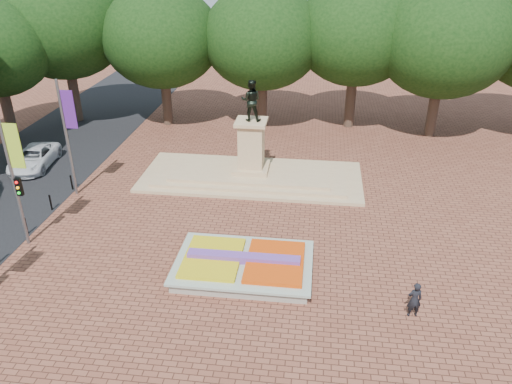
{
  "coord_description": "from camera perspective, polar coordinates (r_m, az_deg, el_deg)",
  "views": [
    {
      "loc": [
        3.97,
        -20.73,
        13.83
      ],
      "look_at": [
        1.08,
        1.84,
        2.2
      ],
      "focal_mm": 35.0,
      "sensor_mm": 36.0,
      "label": 1
    }
  ],
  "objects": [
    {
      "name": "asphalt_street",
      "position": [
        34.83,
        -26.53,
        0.67
      ],
      "size": [
        9.0,
        90.0,
        0.02
      ],
      "primitive_type": "cube",
      "color": "black",
      "rests_on": "ground"
    },
    {
      "name": "flower_bed",
      "position": [
        23.25,
        -1.35,
        -8.29
      ],
      "size": [
        6.3,
        4.3,
        0.91
      ],
      "color": "gray",
      "rests_on": "ground"
    },
    {
      "name": "monument",
      "position": [
        31.76,
        -0.53,
        3.02
      ],
      "size": [
        14.0,
        6.0,
        6.4
      ],
      "color": "tan",
      "rests_on": "ground"
    },
    {
      "name": "pedestrian",
      "position": [
        21.53,
        17.65,
        -11.65
      ],
      "size": [
        0.66,
        0.49,
        1.63
      ],
      "primitive_type": "imported",
      "rotation": [
        0.0,
        0.0,
        3.32
      ],
      "color": "black",
      "rests_on": "ground"
    },
    {
      "name": "ground",
      "position": [
        25.24,
        -2.99,
        -6.2
      ],
      "size": [
        90.0,
        90.0,
        0.0
      ],
      "primitive_type": "plane",
      "color": "brown",
      "rests_on": "ground"
    },
    {
      "name": "tree_row_back",
      "position": [
        39.42,
        4.99,
        16.52
      ],
      "size": [
        44.8,
        8.8,
        10.43
      ],
      "color": "#3D2921",
      "rests_on": "ground"
    },
    {
      "name": "banner_poles",
      "position": [
        25.96,
        -26.23,
        1.58
      ],
      "size": [
        0.88,
        11.17,
        7.0
      ],
      "color": "slate",
      "rests_on": "ground"
    },
    {
      "name": "bollard_row",
      "position": [
        27.61,
        -26.12,
        -4.81
      ],
      "size": [
        0.12,
        13.12,
        0.98
      ],
      "color": "black",
      "rests_on": "ground"
    },
    {
      "name": "van",
      "position": [
        36.62,
        -24.04,
        3.58
      ],
      "size": [
        2.81,
        5.07,
        1.34
      ],
      "primitive_type": "imported",
      "rotation": [
        0.0,
        0.0,
        0.13
      ],
      "color": "silver",
      "rests_on": "ground"
    }
  ]
}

